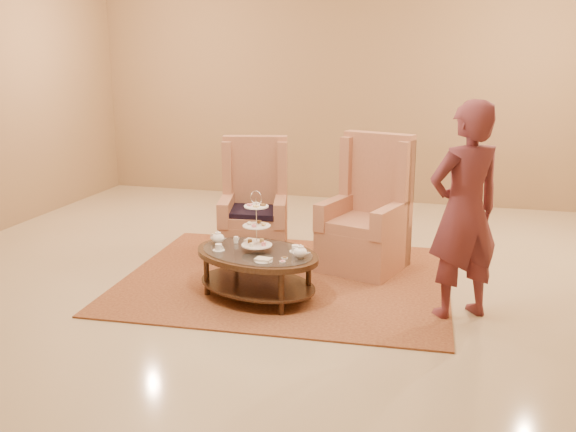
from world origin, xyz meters
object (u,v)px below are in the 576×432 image
(armchair_left, at_px, (254,217))
(person, at_px, (464,212))
(tea_table, at_px, (257,260))
(armchair_right, at_px, (368,224))

(armchair_left, height_order, person, person)
(tea_table, height_order, armchair_right, armchair_right)
(armchair_left, xyz_separation_m, person, (2.18, -1.12, 0.48))
(tea_table, bearing_deg, person, 21.00)
(tea_table, xyz_separation_m, armchair_left, (-0.41, 1.19, 0.07))
(tea_table, relative_size, armchair_left, 1.08)
(armchair_right, bearing_deg, armchair_left, -165.57)
(armchair_left, relative_size, armchair_right, 0.94)
(armchair_left, bearing_deg, tea_table, -84.24)
(armchair_right, relative_size, person, 0.76)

